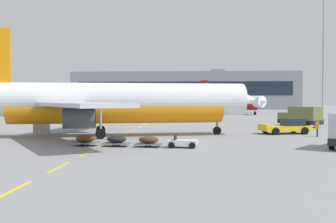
% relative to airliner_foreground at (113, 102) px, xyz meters
% --- Properties ---
extents(ground, '(400.00, 400.00, 0.00)m').
position_rel_airliner_foreground_xyz_m(ground, '(22.92, 17.21, -3.95)').
color(ground, gray).
extents(apron_paint_markings, '(8.00, 98.52, 0.01)m').
position_rel_airliner_foreground_xyz_m(apron_paint_markings, '(0.92, 15.92, -3.95)').
color(apron_paint_markings, yellow).
rests_on(apron_paint_markings, ground).
extents(airliner_foreground, '(34.53, 33.72, 12.20)m').
position_rel_airliner_foreground_xyz_m(airliner_foreground, '(0.00, 0.00, 0.00)').
color(airliner_foreground, white).
rests_on(airliner_foreground, ground).
extents(pushback_tug, '(6.53, 4.36, 2.08)m').
position_rel_airliner_foreground_xyz_m(pushback_tug, '(20.85, 4.90, -3.05)').
color(pushback_tug, yellow).
rests_on(pushback_tug, ground).
extents(airliner_mid_left, '(23.71, 25.68, 10.12)m').
position_rel_airliner_foreground_xyz_m(airliner_mid_left, '(19.08, 73.25, -0.67)').
color(airliner_mid_left, white).
rests_on(airliner_mid_left, ground).
extents(fuel_service_truck, '(6.20, 6.99, 3.14)m').
position_rel_airliner_foreground_xyz_m(fuel_service_truck, '(26.03, 18.46, -2.30)').
color(fuel_service_truck, black).
rests_on(fuel_service_truck, ground).
extents(baggage_train, '(11.68, 2.56, 1.14)m').
position_rel_airliner_foreground_xyz_m(baggage_train, '(3.88, -9.98, -3.42)').
color(baggage_train, silver).
rests_on(baggage_train, ground).
extents(ground_crew_worker, '(0.40, 0.68, 1.75)m').
position_rel_airliner_foreground_xyz_m(ground_crew_worker, '(23.53, 1.16, -2.95)').
color(ground_crew_worker, '#191E38').
rests_on(ground_crew_worker, ground).
extents(uld_cargo_container, '(1.67, 1.64, 1.60)m').
position_rel_airliner_foreground_xyz_m(uld_cargo_container, '(-9.35, 2.21, -3.15)').
color(uld_cargo_container, '#B7BCC6').
rests_on(uld_cargo_container, ground).
extents(apron_light_mast_far, '(1.80, 1.80, 29.87)m').
position_rel_airliner_foreground_xyz_m(apron_light_mast_far, '(33.52, 32.26, 14.22)').
color(apron_light_mast_far, slate).
rests_on(apron_light_mast_far, ground).
extents(terminal_satellite, '(94.63, 27.27, 17.18)m').
position_rel_airliner_foreground_xyz_m(terminal_satellite, '(4.71, 133.11, 3.85)').
color(terminal_satellite, gray).
rests_on(terminal_satellite, ground).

